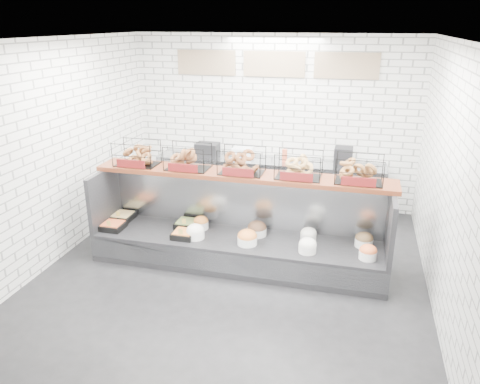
# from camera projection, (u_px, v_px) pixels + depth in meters

# --- Properties ---
(ground) EXTENTS (5.50, 5.50, 0.00)m
(ground) POSITION_uv_depth(u_px,v_px,m) (232.00, 274.00, 6.27)
(ground) COLOR black
(ground) RESTS_ON ground
(room_shell) EXTENTS (5.02, 5.51, 3.01)m
(room_shell) POSITION_uv_depth(u_px,v_px,m) (243.00, 113.00, 6.10)
(room_shell) COLOR white
(room_shell) RESTS_ON ground
(display_case) EXTENTS (4.00, 0.90, 1.20)m
(display_case) POSITION_uv_depth(u_px,v_px,m) (239.00, 241.00, 6.47)
(display_case) COLOR black
(display_case) RESTS_ON ground
(bagel_shelf) EXTENTS (4.10, 0.50, 0.40)m
(bagel_shelf) POSITION_uv_depth(u_px,v_px,m) (242.00, 164.00, 6.26)
(bagel_shelf) COLOR #4B1E10
(bagel_shelf) RESTS_ON display_case
(prep_counter) EXTENTS (4.00, 0.60, 1.20)m
(prep_counter) POSITION_uv_depth(u_px,v_px,m) (268.00, 183.00, 8.32)
(prep_counter) COLOR #93969B
(prep_counter) RESTS_ON ground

